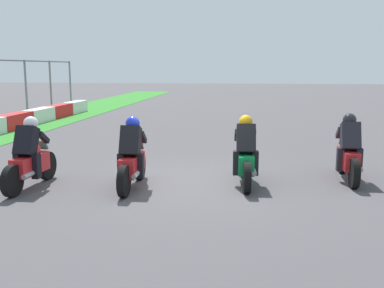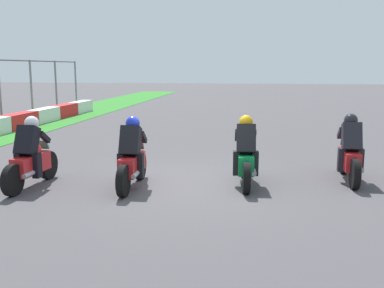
{
  "view_description": "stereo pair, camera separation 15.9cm",
  "coord_description": "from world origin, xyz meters",
  "px_view_note": "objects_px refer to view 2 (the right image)",
  "views": [
    {
      "loc": [
        -9.36,
        -1.2,
        2.53
      ],
      "look_at": [
        -0.09,
        -0.04,
        0.9
      ],
      "focal_mm": 41.36,
      "sensor_mm": 36.0,
      "label": 1
    },
    {
      "loc": [
        -9.33,
        -1.36,
        2.53
      ],
      "look_at": [
        -0.09,
        -0.04,
        0.9
      ],
      "focal_mm": 41.36,
      "sensor_mm": 36.0,
      "label": 2
    }
  ],
  "objects_px": {
    "rider_lane_c": "(132,159)",
    "rider_lane_d": "(31,158)",
    "rider_lane_a": "(350,154)",
    "rider_lane_b": "(246,156)"
  },
  "relations": [
    {
      "from": "rider_lane_a",
      "to": "rider_lane_d",
      "type": "bearing_deg",
      "value": 103.9
    },
    {
      "from": "rider_lane_b",
      "to": "rider_lane_d",
      "type": "height_order",
      "value": "same"
    },
    {
      "from": "rider_lane_a",
      "to": "rider_lane_c",
      "type": "distance_m",
      "value": 4.82
    },
    {
      "from": "rider_lane_d",
      "to": "rider_lane_a",
      "type": "bearing_deg",
      "value": -74.93
    },
    {
      "from": "rider_lane_b",
      "to": "rider_lane_c",
      "type": "xyz_separation_m",
      "value": [
        -0.57,
        2.37,
        0.0
      ]
    },
    {
      "from": "rider_lane_d",
      "to": "rider_lane_c",
      "type": "bearing_deg",
      "value": -80.08
    },
    {
      "from": "rider_lane_a",
      "to": "rider_lane_b",
      "type": "height_order",
      "value": "same"
    },
    {
      "from": "rider_lane_c",
      "to": "rider_lane_d",
      "type": "height_order",
      "value": "same"
    },
    {
      "from": "rider_lane_b",
      "to": "rider_lane_c",
      "type": "distance_m",
      "value": 2.44
    },
    {
      "from": "rider_lane_c",
      "to": "rider_lane_d",
      "type": "relative_size",
      "value": 1.0
    }
  ]
}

